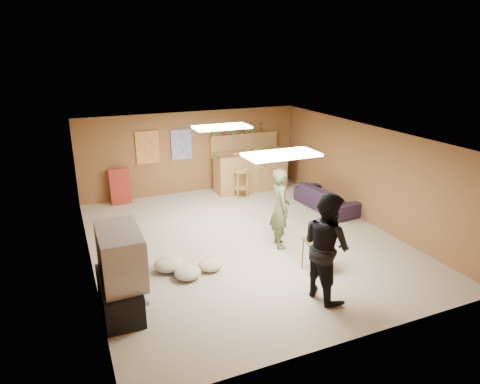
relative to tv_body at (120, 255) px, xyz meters
name	(u,v)px	position (x,y,z in m)	size (l,w,h in m)	color
ground	(244,240)	(2.65, 1.50, -0.90)	(7.00, 7.00, 0.00)	tan
ceiling	(244,136)	(2.65, 1.50, 1.30)	(6.00, 7.00, 0.02)	silver
wall_back	(192,152)	(2.65, 5.00, 0.20)	(6.00, 0.02, 2.20)	brown
wall_front	(353,270)	(2.65, -2.00, 0.20)	(6.00, 0.02, 2.20)	brown
wall_left	(86,212)	(-0.35, 1.50, 0.20)	(0.02, 7.00, 2.20)	brown
wall_right	(365,174)	(5.65, 1.50, 0.20)	(0.02, 7.00, 2.20)	brown
tv_stand	(119,295)	(-0.07, 0.00, -0.65)	(0.55, 1.30, 0.50)	black
dvd_box	(135,297)	(0.15, 0.00, -0.75)	(0.35, 0.50, 0.08)	#B2B2B7
tv_body	(120,255)	(0.00, 0.00, 0.00)	(0.60, 1.10, 0.80)	#B2B2B7
tv_screen	(141,252)	(0.31, 0.00, 0.00)	(0.02, 0.95, 0.65)	navy
bar_counter	(251,171)	(4.15, 4.45, -0.35)	(2.00, 0.60, 1.10)	olive
bar_lip	(255,154)	(4.15, 4.20, 0.20)	(2.10, 0.12, 0.05)	#442E15
bar_shelf	(244,134)	(4.15, 4.90, 0.60)	(2.00, 0.18, 0.05)	olive
bar_backing	(244,145)	(4.15, 4.92, 0.30)	(2.00, 0.14, 0.60)	olive
poster_left	(148,148)	(1.45, 4.96, 0.45)	(0.60, 0.03, 0.85)	#BF3F26
poster_right	(181,145)	(2.35, 4.96, 0.45)	(0.55, 0.03, 0.80)	#334C99
folding_chair_stack	(120,186)	(0.65, 4.80, -0.45)	(0.50, 0.14, 0.90)	#A3281E
ceiling_panel_front	(281,155)	(2.65, 0.00, 1.27)	(1.20, 0.60, 0.04)	white
ceiling_panel_back	(222,127)	(2.65, 2.70, 1.27)	(1.20, 0.60, 0.04)	white
person_olive	(280,208)	(3.21, 1.00, -0.09)	(0.59, 0.39, 1.61)	#515D35
person_black	(326,246)	(3.00, -0.90, -0.02)	(0.86, 0.67, 1.76)	black
sofa	(326,198)	(5.27, 2.40, -0.63)	(1.83, 0.71, 0.53)	black
tray_table	(317,255)	(3.34, -0.16, -0.60)	(0.46, 0.37, 0.60)	#442E15
cup_red_near	(310,238)	(3.21, -0.12, -0.25)	(0.08, 0.08, 0.11)	red
cup_red_far	(325,238)	(3.45, -0.23, -0.25)	(0.07, 0.07, 0.10)	red
cup_blue	(321,234)	(3.46, -0.06, -0.25)	(0.08, 0.08, 0.11)	navy
bar_stool_left	(241,178)	(3.65, 4.00, -0.36)	(0.34, 0.34, 1.07)	olive
bar_stool_right	(260,169)	(4.36, 4.28, -0.27)	(0.40, 0.40, 1.25)	olive
cushion_near_tv	(169,264)	(0.91, 0.89, -0.78)	(0.53, 0.53, 0.24)	tan
cushion_mid	(210,265)	(1.60, 0.61, -0.80)	(0.43, 0.43, 0.19)	tan
cushion_far	(188,273)	(1.14, 0.49, -0.79)	(0.47, 0.47, 0.21)	tan
bottle_row	(238,129)	(3.95, 4.88, 0.75)	(1.48, 0.08, 0.26)	#3F7233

